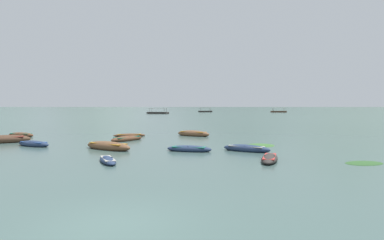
{
  "coord_description": "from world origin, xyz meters",
  "views": [
    {
      "loc": [
        1.78,
        -9.18,
        3.26
      ],
      "look_at": [
        3.66,
        35.34,
        1.37
      ],
      "focal_mm": 31.13,
      "sensor_mm": 36.0,
      "label": 1
    }
  ],
  "objects_px": {
    "ferry_0": "(158,113)",
    "rowboat_1": "(108,146)",
    "rowboat_9": "(193,134)",
    "ferry_2": "(279,111)",
    "ferry_1": "(205,111)",
    "rowboat_0": "(3,140)",
    "rowboat_6": "(108,160)",
    "rowboat_7": "(127,139)",
    "rowboat_5": "(34,144)",
    "rowboat_10": "(21,135)",
    "rowboat_4": "(129,135)",
    "rowboat_12": "(270,159)",
    "rowboat_8": "(189,149)",
    "rowboat_3": "(246,149)"
  },
  "relations": [
    {
      "from": "ferry_0",
      "to": "rowboat_7",
      "type": "bearing_deg",
      "value": -88.1
    },
    {
      "from": "rowboat_5",
      "to": "rowboat_6",
      "type": "height_order",
      "value": "rowboat_5"
    },
    {
      "from": "rowboat_5",
      "to": "rowboat_10",
      "type": "relative_size",
      "value": 1.03
    },
    {
      "from": "rowboat_7",
      "to": "rowboat_10",
      "type": "bearing_deg",
      "value": 159.31
    },
    {
      "from": "ferry_2",
      "to": "ferry_1",
      "type": "bearing_deg",
      "value": 168.64
    },
    {
      "from": "rowboat_7",
      "to": "ferry_0",
      "type": "height_order",
      "value": "ferry_0"
    },
    {
      "from": "rowboat_4",
      "to": "ferry_0",
      "type": "xyz_separation_m",
      "value": [
        -3.16,
        102.82,
        0.32
      ]
    },
    {
      "from": "rowboat_0",
      "to": "rowboat_10",
      "type": "relative_size",
      "value": 1.41
    },
    {
      "from": "rowboat_12",
      "to": "rowboat_7",
      "type": "bearing_deg",
      "value": 130.62
    },
    {
      "from": "rowboat_8",
      "to": "rowboat_0",
      "type": "bearing_deg",
      "value": 159.09
    },
    {
      "from": "rowboat_3",
      "to": "rowboat_9",
      "type": "xyz_separation_m",
      "value": [
        -3.27,
        12.37,
        0.05
      ]
    },
    {
      "from": "rowboat_3",
      "to": "rowboat_10",
      "type": "relative_size",
      "value": 1.08
    },
    {
      "from": "ferry_0",
      "to": "rowboat_9",
      "type": "bearing_deg",
      "value": -84.42
    },
    {
      "from": "rowboat_1",
      "to": "rowboat_5",
      "type": "distance_m",
      "value": 6.8
    },
    {
      "from": "ferry_0",
      "to": "rowboat_1",
      "type": "bearing_deg",
      "value": -88.44
    },
    {
      "from": "ferry_2",
      "to": "rowboat_6",
      "type": "bearing_deg",
      "value": -110.54
    },
    {
      "from": "rowboat_6",
      "to": "rowboat_10",
      "type": "relative_size",
      "value": 0.96
    },
    {
      "from": "rowboat_7",
      "to": "rowboat_12",
      "type": "height_order",
      "value": "rowboat_7"
    },
    {
      "from": "rowboat_0",
      "to": "ferry_0",
      "type": "distance_m",
      "value": 108.65
    },
    {
      "from": "rowboat_4",
      "to": "ferry_2",
      "type": "relative_size",
      "value": 0.45
    },
    {
      "from": "rowboat_6",
      "to": "rowboat_12",
      "type": "distance_m",
      "value": 9.49
    },
    {
      "from": "rowboat_3",
      "to": "rowboat_10",
      "type": "distance_m",
      "value": 24.72
    },
    {
      "from": "ferry_1",
      "to": "rowboat_9",
      "type": "bearing_deg",
      "value": -95.25
    },
    {
      "from": "rowboat_0",
      "to": "rowboat_3",
      "type": "height_order",
      "value": "rowboat_0"
    },
    {
      "from": "rowboat_7",
      "to": "rowboat_8",
      "type": "bearing_deg",
      "value": -53.36
    },
    {
      "from": "rowboat_10",
      "to": "rowboat_6",
      "type": "bearing_deg",
      "value": -52.68
    },
    {
      "from": "rowboat_6",
      "to": "ferry_1",
      "type": "distance_m",
      "value": 154.57
    },
    {
      "from": "rowboat_1",
      "to": "rowboat_5",
      "type": "height_order",
      "value": "rowboat_1"
    },
    {
      "from": "rowboat_3",
      "to": "rowboat_9",
      "type": "relative_size",
      "value": 0.89
    },
    {
      "from": "rowboat_1",
      "to": "rowboat_6",
      "type": "height_order",
      "value": "rowboat_1"
    },
    {
      "from": "ferry_1",
      "to": "rowboat_5",
      "type": "bearing_deg",
      "value": -100.11
    },
    {
      "from": "rowboat_5",
      "to": "ferry_2",
      "type": "distance_m",
      "value": 151.58
    },
    {
      "from": "rowboat_10",
      "to": "rowboat_9",
      "type": "bearing_deg",
      "value": 0.74
    },
    {
      "from": "rowboat_1",
      "to": "rowboat_9",
      "type": "bearing_deg",
      "value": 57.58
    },
    {
      "from": "rowboat_9",
      "to": "ferry_2",
      "type": "bearing_deg",
      "value": 69.26
    },
    {
      "from": "rowboat_12",
      "to": "ferry_2",
      "type": "bearing_deg",
      "value": 72.79
    },
    {
      "from": "rowboat_4",
      "to": "rowboat_5",
      "type": "bearing_deg",
      "value": -128.16
    },
    {
      "from": "ferry_2",
      "to": "rowboat_10",
      "type": "bearing_deg",
      "value": -117.42
    },
    {
      "from": "rowboat_9",
      "to": "rowboat_12",
      "type": "bearing_deg",
      "value": -77.22
    },
    {
      "from": "rowboat_6",
      "to": "rowboat_7",
      "type": "bearing_deg",
      "value": 93.46
    },
    {
      "from": "ferry_0",
      "to": "rowboat_10",
      "type": "bearing_deg",
      "value": -94.61
    },
    {
      "from": "ferry_0",
      "to": "rowboat_4",
      "type": "bearing_deg",
      "value": -88.24
    },
    {
      "from": "rowboat_9",
      "to": "ferry_1",
      "type": "distance_m",
      "value": 137.37
    },
    {
      "from": "rowboat_8",
      "to": "rowboat_9",
      "type": "relative_size",
      "value": 0.87
    },
    {
      "from": "rowboat_12",
      "to": "ferry_1",
      "type": "height_order",
      "value": "ferry_1"
    },
    {
      "from": "rowboat_0",
      "to": "rowboat_9",
      "type": "height_order",
      "value": "rowboat_0"
    },
    {
      "from": "rowboat_1",
      "to": "ferry_1",
      "type": "bearing_deg",
      "value": 82.48
    },
    {
      "from": "rowboat_9",
      "to": "ferry_2",
      "type": "xyz_separation_m",
      "value": [
        49.03,
        129.47,
        0.22
      ]
    },
    {
      "from": "rowboat_3",
      "to": "rowboat_0",
      "type": "bearing_deg",
      "value": 162.65
    },
    {
      "from": "rowboat_9",
      "to": "rowboat_10",
      "type": "xyz_separation_m",
      "value": [
        -18.27,
        -0.24,
        -0.05
      ]
    }
  ]
}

